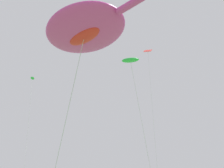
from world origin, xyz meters
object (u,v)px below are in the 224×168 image
small_kite_diamond_red (148,59)px  small_kite_box_yellow (32,85)px  small_kite_stunt_black (131,61)px  big_show_kite (87,29)px

small_kite_diamond_red → small_kite_box_yellow: (-12.14, 6.24, -4.36)m
small_kite_stunt_black → big_show_kite: bearing=-119.3°
big_show_kite → small_kite_diamond_red: small_kite_diamond_red is taller
small_kite_diamond_red → small_kite_box_yellow: size_ratio=1.30×
big_show_kite → small_kite_stunt_black: big_show_kite is taller
small_kite_diamond_red → small_kite_stunt_black: 17.63m
big_show_kite → small_kite_diamond_red: size_ratio=0.51×
big_show_kite → small_kite_stunt_black: size_ratio=1.03×
small_kite_box_yellow → big_show_kite: bearing=35.3°
small_kite_box_yellow → small_kite_stunt_black: small_kite_box_yellow is taller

